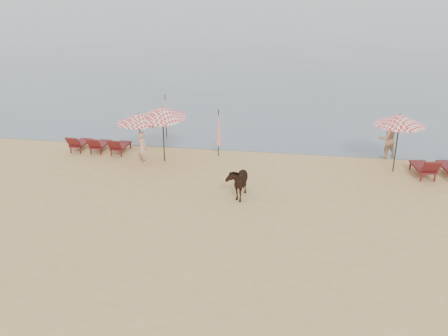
# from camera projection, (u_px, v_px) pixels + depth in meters

# --- Properties ---
(ground) EXTENTS (120.00, 120.00, 0.00)m
(ground) POSITION_uv_depth(u_px,v_px,m) (199.00, 261.00, 15.29)
(ground) COLOR tan
(ground) RESTS_ON ground
(sea) EXTENTS (160.00, 140.00, 0.06)m
(sea) POSITION_uv_depth(u_px,v_px,m) (289.00, 18.00, 88.58)
(sea) COLOR #51606B
(sea) RESTS_ON ground
(lounger_cluster_left) EXTENTS (2.78, 1.72, 0.60)m
(lounger_cluster_left) POSITION_uv_depth(u_px,v_px,m) (99.00, 144.00, 24.16)
(lounger_cluster_left) COLOR #5E1618
(lounger_cluster_left) RESTS_ON ground
(lounger_cluster_right) EXTENTS (2.14, 2.08, 0.68)m
(lounger_cluster_right) POSITION_uv_depth(u_px,v_px,m) (439.00, 167.00, 21.21)
(lounger_cluster_right) COLOR #5E1618
(lounger_cluster_right) RESTS_ON ground
(umbrella_open_left_a) EXTENTS (2.05, 2.05, 2.33)m
(umbrella_open_left_a) POSITION_uv_depth(u_px,v_px,m) (139.00, 118.00, 22.35)
(umbrella_open_left_a) COLOR black
(umbrella_open_left_a) RESTS_ON ground
(umbrella_open_left_b) EXTENTS (2.12, 2.16, 2.70)m
(umbrella_open_left_b) POSITION_uv_depth(u_px,v_px,m) (162.00, 112.00, 22.36)
(umbrella_open_left_b) COLOR black
(umbrella_open_left_b) RESTS_ON ground
(umbrella_open_right) EXTENTS (2.17, 2.17, 2.65)m
(umbrella_open_right) POSITION_uv_depth(u_px,v_px,m) (400.00, 120.00, 21.13)
(umbrella_open_right) COLOR black
(umbrella_open_right) RESTS_ON ground
(umbrella_closed_left) EXTENTS (0.28, 0.28, 2.30)m
(umbrella_closed_left) POSITION_uv_depth(u_px,v_px,m) (166.00, 111.00, 25.95)
(umbrella_closed_left) COLOR black
(umbrella_closed_left) RESTS_ON ground
(umbrella_closed_right) EXTENTS (0.28, 0.28, 2.30)m
(umbrella_closed_right) POSITION_uv_depth(u_px,v_px,m) (218.00, 128.00, 23.27)
(umbrella_closed_right) COLOR black
(umbrella_closed_right) RESTS_ON ground
(cow) EXTENTS (0.76, 1.58, 1.31)m
(cow) POSITION_uv_depth(u_px,v_px,m) (238.00, 181.00, 19.39)
(cow) COLOR black
(cow) RESTS_ON ground
(beachgoer_left) EXTENTS (0.68, 0.62, 1.56)m
(beachgoer_left) POSITION_uv_depth(u_px,v_px,m) (142.00, 148.00, 22.56)
(beachgoer_left) COLOR tan
(beachgoer_left) RESTS_ON ground
(beachgoer_right_a) EXTENTS (1.13, 1.04, 1.89)m
(beachgoer_right_a) POSITION_uv_depth(u_px,v_px,m) (387.00, 138.00, 23.30)
(beachgoer_right_a) COLOR tan
(beachgoer_right_a) RESTS_ON ground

